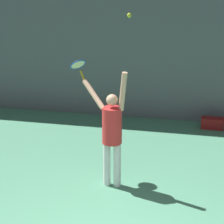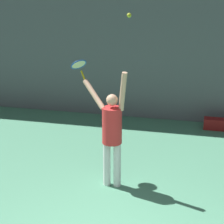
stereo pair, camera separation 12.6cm
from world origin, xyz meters
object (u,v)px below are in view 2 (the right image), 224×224
at_px(tennis_ball, 129,15).
at_px(equipment_bag, 218,124).
at_px(tennis_player, 112,130).
at_px(tennis_racket, 79,66).

xyz_separation_m(tennis_ball, equipment_bag, (1.55, 3.43, -2.83)).
bearing_deg(tennis_player, tennis_racket, 146.03).
height_order(tennis_player, equipment_bag, tennis_player).
bearing_deg(tennis_player, tennis_ball, -10.61).
height_order(tennis_racket, equipment_bag, tennis_racket).
height_order(tennis_ball, equipment_bag, tennis_ball).
distance_m(tennis_racket, tennis_ball, 1.48).
distance_m(tennis_player, tennis_ball, 1.95).
height_order(tennis_racket, tennis_ball, tennis_ball).
relative_size(tennis_ball, equipment_bag, 0.10).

